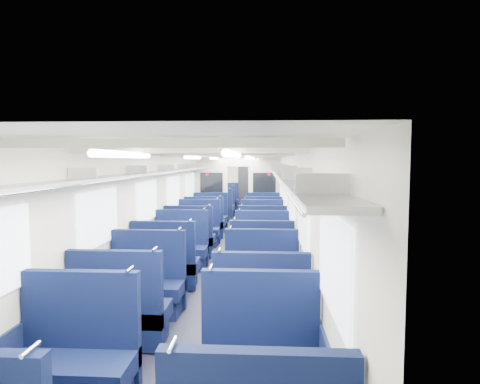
# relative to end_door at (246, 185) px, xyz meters

# --- Properties ---
(floor) EXTENTS (2.80, 18.00, 0.01)m
(floor) POSITION_rel_end_door_xyz_m (0.00, -8.94, -1.00)
(floor) COLOR black
(floor) RESTS_ON ground
(ceiling) EXTENTS (2.80, 18.00, 0.01)m
(ceiling) POSITION_rel_end_door_xyz_m (0.00, -8.94, 1.35)
(ceiling) COLOR white
(ceiling) RESTS_ON wall_left
(wall_left) EXTENTS (0.02, 18.00, 2.35)m
(wall_left) POSITION_rel_end_door_xyz_m (-1.40, -8.94, 0.18)
(wall_left) COLOR beige
(wall_left) RESTS_ON floor
(dado_left) EXTENTS (0.03, 17.90, 0.70)m
(dado_left) POSITION_rel_end_door_xyz_m (-1.39, -8.94, -0.65)
(dado_left) COLOR #101736
(dado_left) RESTS_ON floor
(wall_right) EXTENTS (0.02, 18.00, 2.35)m
(wall_right) POSITION_rel_end_door_xyz_m (1.40, -8.94, 0.18)
(wall_right) COLOR beige
(wall_right) RESTS_ON floor
(dado_right) EXTENTS (0.03, 17.90, 0.70)m
(dado_right) POSITION_rel_end_door_xyz_m (1.39, -8.94, -0.65)
(dado_right) COLOR #101736
(dado_right) RESTS_ON floor
(wall_far) EXTENTS (2.80, 0.02, 2.35)m
(wall_far) POSITION_rel_end_door_xyz_m (0.00, 0.06, 0.18)
(wall_far) COLOR beige
(wall_far) RESTS_ON floor
(luggage_rack_left) EXTENTS (0.36, 17.40, 0.18)m
(luggage_rack_left) POSITION_rel_end_door_xyz_m (-1.21, -8.94, 0.97)
(luggage_rack_left) COLOR #B2B5BA
(luggage_rack_left) RESTS_ON wall_left
(luggage_rack_right) EXTENTS (0.36, 17.40, 0.18)m
(luggage_rack_right) POSITION_rel_end_door_xyz_m (1.21, -8.94, 0.97)
(luggage_rack_right) COLOR #B2B5BA
(luggage_rack_right) RESTS_ON wall_right
(windows) EXTENTS (2.78, 15.60, 0.75)m
(windows) POSITION_rel_end_door_xyz_m (0.00, -9.40, 0.42)
(windows) COLOR white
(windows) RESTS_ON wall_left
(ceiling_fittings) EXTENTS (2.70, 16.06, 0.11)m
(ceiling_fittings) POSITION_rel_end_door_xyz_m (0.00, -9.20, 1.29)
(ceiling_fittings) COLOR beige
(ceiling_fittings) RESTS_ON ceiling
(end_door) EXTENTS (0.75, 0.06, 2.00)m
(end_door) POSITION_rel_end_door_xyz_m (0.00, 0.00, 0.00)
(end_door) COLOR black
(end_door) RESTS_ON floor
(bulkhead) EXTENTS (2.80, 0.10, 2.35)m
(bulkhead) POSITION_rel_end_door_xyz_m (-0.00, -6.07, 0.23)
(bulkhead) COLOR beige
(bulkhead) RESTS_ON floor
(seat_2) EXTENTS (1.09, 0.60, 1.22)m
(seat_2) POSITION_rel_end_door_xyz_m (-0.83, -16.06, -0.62)
(seat_2) COLOR #0D1841
(seat_2) RESTS_ON floor
(seat_3) EXTENTS (1.09, 0.60, 1.22)m
(seat_3) POSITION_rel_end_door_xyz_m (0.83, -15.95, -0.62)
(seat_3) COLOR #0D1841
(seat_3) RESTS_ON floor
(seat_4) EXTENTS (1.09, 0.60, 1.22)m
(seat_4) POSITION_rel_end_door_xyz_m (-0.83, -14.91, -0.62)
(seat_4) COLOR #0D1841
(seat_4) RESTS_ON floor
(seat_5) EXTENTS (1.09, 0.60, 1.22)m
(seat_5) POSITION_rel_end_door_xyz_m (0.83, -14.91, -0.62)
(seat_5) COLOR #0D1841
(seat_5) RESTS_ON floor
(seat_6) EXTENTS (1.09, 0.60, 1.22)m
(seat_6) POSITION_rel_end_door_xyz_m (-0.83, -13.85, -0.62)
(seat_6) COLOR #0D1841
(seat_6) RESTS_ON floor
(seat_7) EXTENTS (1.09, 0.60, 1.22)m
(seat_7) POSITION_rel_end_door_xyz_m (0.83, -13.68, -0.62)
(seat_7) COLOR #0D1841
(seat_7) RESTS_ON floor
(seat_8) EXTENTS (1.09, 0.60, 1.22)m
(seat_8) POSITION_rel_end_door_xyz_m (-0.83, -12.69, -0.62)
(seat_8) COLOR #0D1841
(seat_8) RESTS_ON floor
(seat_9) EXTENTS (1.09, 0.60, 1.22)m
(seat_9) POSITION_rel_end_door_xyz_m (0.83, -12.53, -0.62)
(seat_9) COLOR #0D1841
(seat_9) RESTS_ON floor
(seat_10) EXTENTS (1.09, 0.60, 1.22)m
(seat_10) POSITION_rel_end_door_xyz_m (-0.83, -11.42, -0.62)
(seat_10) COLOR #0D1841
(seat_10) RESTS_ON floor
(seat_11) EXTENTS (1.09, 0.60, 1.22)m
(seat_11) POSITION_rel_end_door_xyz_m (0.83, -11.46, -0.62)
(seat_11) COLOR #0D1841
(seat_11) RESTS_ON floor
(seat_12) EXTENTS (1.09, 0.60, 1.22)m
(seat_12) POSITION_rel_end_door_xyz_m (-0.83, -10.38, -0.62)
(seat_12) COLOR #0D1841
(seat_12) RESTS_ON floor
(seat_13) EXTENTS (1.09, 0.60, 1.22)m
(seat_13) POSITION_rel_end_door_xyz_m (0.83, -10.27, -0.62)
(seat_13) COLOR #0D1841
(seat_13) RESTS_ON floor
(seat_14) EXTENTS (1.09, 0.60, 1.22)m
(seat_14) POSITION_rel_end_door_xyz_m (-0.83, -9.13, -0.62)
(seat_14) COLOR #0D1841
(seat_14) RESTS_ON floor
(seat_15) EXTENTS (1.09, 0.60, 1.22)m
(seat_15) POSITION_rel_end_door_xyz_m (0.83, -9.13, -0.62)
(seat_15) COLOR #0D1841
(seat_15) RESTS_ON floor
(seat_16) EXTENTS (1.09, 0.60, 1.22)m
(seat_16) POSITION_rel_end_door_xyz_m (-0.83, -8.05, -0.62)
(seat_16) COLOR #0D1841
(seat_16) RESTS_ON floor
(seat_17) EXTENTS (1.09, 0.60, 1.22)m
(seat_17) POSITION_rel_end_door_xyz_m (0.83, -7.93, -0.62)
(seat_17) COLOR #0D1841
(seat_17) RESTS_ON floor
(seat_18) EXTENTS (1.09, 0.60, 1.22)m
(seat_18) POSITION_rel_end_door_xyz_m (-0.83, -6.93, -0.62)
(seat_18) COLOR #0D1841
(seat_18) RESTS_ON floor
(seat_19) EXTENTS (1.09, 0.60, 1.22)m
(seat_19) POSITION_rel_end_door_xyz_m (0.83, -6.82, -0.62)
(seat_19) COLOR #0D1841
(seat_19) RESTS_ON floor
(seat_20) EXTENTS (1.09, 0.60, 1.22)m
(seat_20) POSITION_rel_end_door_xyz_m (-0.83, -4.75, -0.62)
(seat_20) COLOR #0D1841
(seat_20) RESTS_ON floor
(seat_21) EXTENTS (1.09, 0.60, 1.22)m
(seat_21) POSITION_rel_end_door_xyz_m (0.83, -4.73, -0.62)
(seat_21) COLOR #0D1841
(seat_21) RESTS_ON floor
(seat_22) EXTENTS (1.09, 0.60, 1.22)m
(seat_22) POSITION_rel_end_door_xyz_m (-0.83, -3.74, -0.62)
(seat_22) COLOR #0D1841
(seat_22) RESTS_ON floor
(seat_23) EXTENTS (1.09, 0.60, 1.22)m
(seat_23) POSITION_rel_end_door_xyz_m (0.83, -3.69, -0.62)
(seat_23) COLOR #0D1841
(seat_23) RESTS_ON floor
(seat_24) EXTENTS (1.09, 0.60, 1.22)m
(seat_24) POSITION_rel_end_door_xyz_m (-0.83, -2.47, -0.62)
(seat_24) COLOR #0D1841
(seat_24) RESTS_ON floor
(seat_25) EXTENTS (1.09, 0.60, 1.22)m
(seat_25) POSITION_rel_end_door_xyz_m (0.83, -2.59, -0.62)
(seat_25) COLOR #0D1841
(seat_25) RESTS_ON floor
(seat_26) EXTENTS (1.09, 0.60, 1.22)m
(seat_26) POSITION_rel_end_door_xyz_m (-0.83, -1.25, -0.62)
(seat_26) COLOR #0D1841
(seat_26) RESTS_ON floor
(seat_27) EXTENTS (1.09, 0.60, 1.22)m
(seat_27) POSITION_rel_end_door_xyz_m (0.83, -1.29, -0.62)
(seat_27) COLOR #0D1841
(seat_27) RESTS_ON floor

